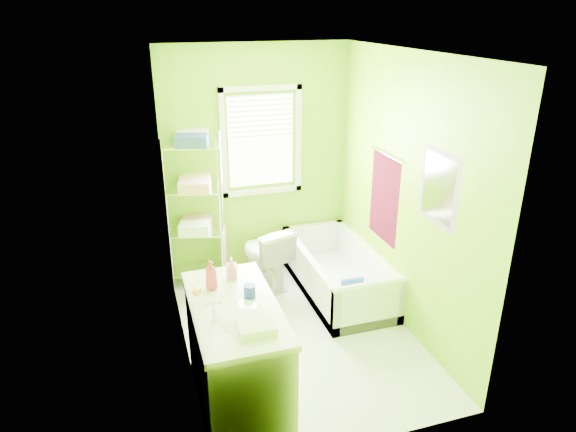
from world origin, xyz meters
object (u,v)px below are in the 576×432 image
object	(u,v)px
bathtub	(338,279)
toilet	(265,255)
vanity	(237,354)
wire_shelf_unit	(197,194)

from	to	relation	value
bathtub	toilet	distance (m)	0.85
vanity	wire_shelf_unit	xyz separation A→B (m)	(0.03, 2.06, 0.58)
vanity	wire_shelf_unit	distance (m)	2.14
toilet	wire_shelf_unit	world-z (taller)	wire_shelf_unit
bathtub	toilet	size ratio (longest dim) A/B	2.26
vanity	wire_shelf_unit	size ratio (longest dim) A/B	0.70
bathtub	wire_shelf_unit	distance (m)	1.79
bathtub	toilet	bearing A→B (deg)	149.54
vanity	toilet	bearing A→B (deg)	68.64
toilet	wire_shelf_unit	xyz separation A→B (m)	(-0.67, 0.26, 0.71)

